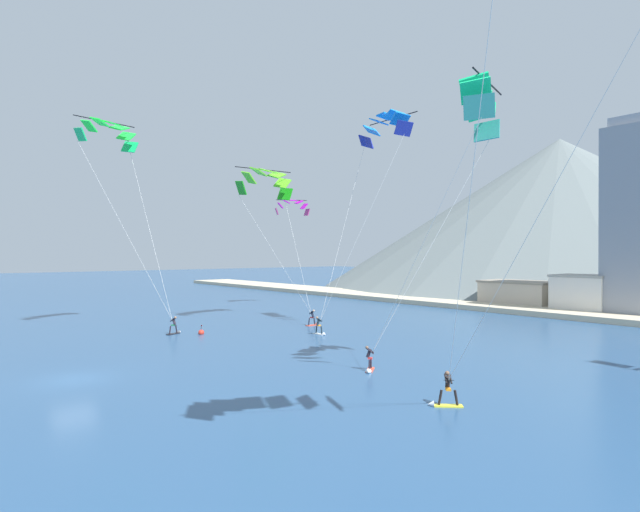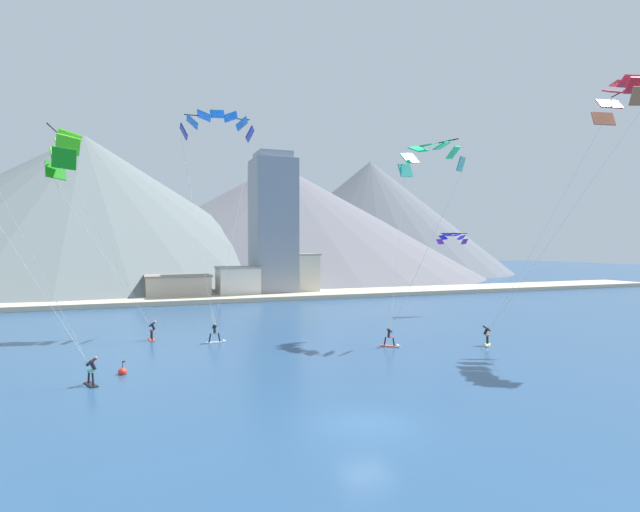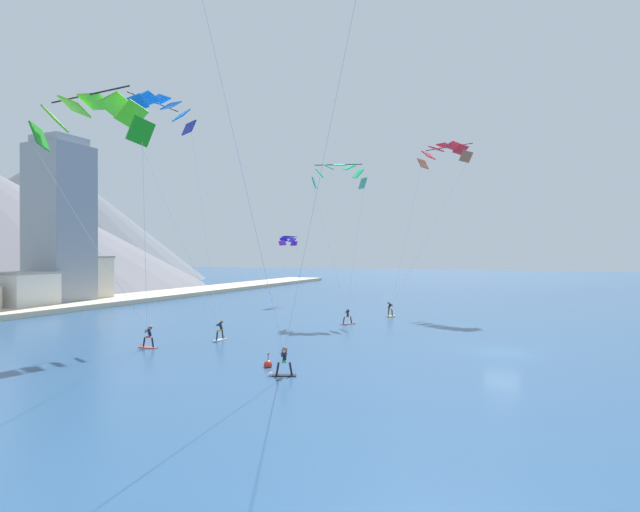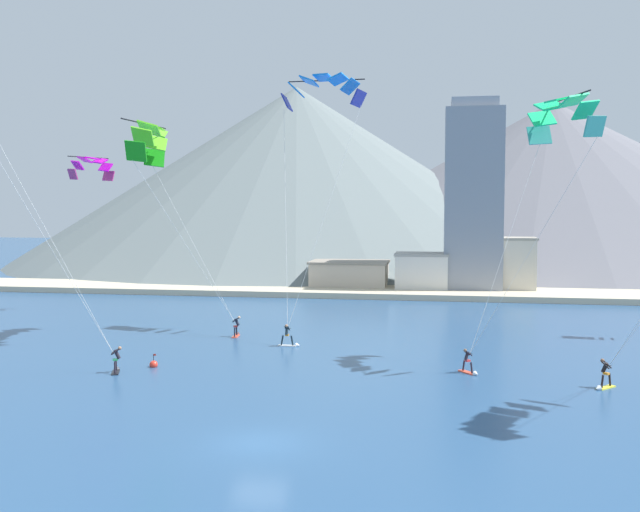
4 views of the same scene
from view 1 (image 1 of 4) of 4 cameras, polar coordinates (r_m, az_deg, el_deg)
name	(u,v)px [view 1 (image 1 of 4)]	position (r m, az deg, el deg)	size (l,w,h in m)	color
ground_plane	(74,380)	(34.82, -26.27, -12.57)	(400.00, 400.00, 0.00)	navy
kitesurfer_near_lead	(369,364)	(33.63, 5.66, -12.17)	(1.37, 1.63, 1.69)	#E54C33
kitesurfer_near_trail	(320,329)	(47.97, 0.00, -8.32)	(1.75, 0.63, 1.82)	white
kitesurfer_mid_center	(444,395)	(26.90, 13.99, -15.14)	(1.49, 1.53, 1.81)	yellow
kitesurfer_far_left	(175,328)	(50.42, -16.23, -7.90)	(0.99, 1.77, 1.81)	black
kitesurfer_far_right	(313,320)	(54.14, -0.77, -7.33)	(0.69, 1.77, 1.81)	#E54C33
parafoil_kite_near_lead	(479,103)	(33.07, 17.69, 16.37)	(8.28, 6.34, 16.87)	teal
parafoil_kite_near_trail	(385,126)	(53.37, 7.46, 14.53)	(7.50, 8.86, 20.72)	#1B2796
parafoil_kite_far_left	(109,132)	(57.19, -23.01, 12.93)	(9.96, 7.02, 20.12)	#14C461
parafoil_kite_far_right	(266,180)	(58.75, -6.15, 8.59)	(8.47, 8.22, 16.24)	#179114
parafoil_kite_distant_high_outer	(292,205)	(74.97, -3.19, 5.79)	(2.96, 5.29, 2.42)	#A53174
race_marker_buoy	(201,333)	(49.66, -13.42, -8.51)	(0.56, 0.56, 1.02)	red
shoreline_strip	(530,309)	(72.46, 22.85, -5.60)	(180.00, 10.00, 0.70)	beige
shore_building_promenade_mid	(520,294)	(77.33, 21.88, -4.06)	(10.01, 6.84, 3.84)	beige
shore_building_quay_east	(583,294)	(72.18, 27.89, -3.90)	(6.63, 5.85, 5.04)	silver
mountain_peak_central_summit	(559,213)	(129.78, 25.69, 4.47)	(109.91, 109.91, 34.67)	slate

